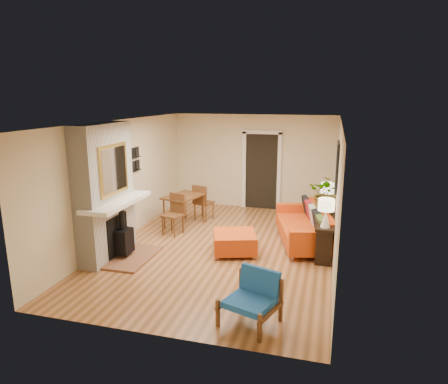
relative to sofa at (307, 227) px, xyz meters
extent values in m
plane|color=#B57545|center=(-1.69, -0.75, -0.37)|extent=(6.50, 6.50, 0.00)
plane|color=white|center=(-1.69, -0.75, 2.23)|extent=(6.50, 6.50, 0.00)
plane|color=beige|center=(-1.69, 2.50, 0.93)|extent=(4.50, 0.00, 4.50)
plane|color=beige|center=(-1.69, -4.00, 0.93)|extent=(4.50, 0.00, 4.50)
plane|color=beige|center=(-3.94, -0.75, 0.93)|extent=(0.00, 6.50, 6.50)
plane|color=beige|center=(0.56, -0.75, 0.93)|extent=(0.00, 6.50, 6.50)
cube|color=black|center=(-1.44, 2.47, 0.68)|extent=(0.88, 0.06, 2.10)
cube|color=white|center=(-1.93, 2.46, 0.68)|extent=(0.10, 0.08, 2.18)
cube|color=white|center=(-0.95, 2.46, 0.68)|extent=(0.10, 0.08, 2.18)
cube|color=white|center=(-1.44, 2.46, 1.76)|extent=(1.08, 0.08, 0.10)
cube|color=black|center=(0.53, -0.35, 1.38)|extent=(0.04, 0.85, 0.95)
cube|color=slate|center=(0.51, -0.35, 1.38)|extent=(0.01, 0.70, 0.80)
cube|color=black|center=(-3.90, -0.40, 1.05)|extent=(0.06, 0.95, 0.02)
cube|color=black|center=(-3.90, -0.40, 1.35)|extent=(0.06, 0.95, 0.02)
cube|color=white|center=(-3.73, -1.75, 1.49)|extent=(0.42, 1.50, 1.48)
cube|color=white|center=(-3.73, -1.75, 0.19)|extent=(0.42, 1.50, 1.12)
cube|color=white|center=(-3.48, -1.75, 0.75)|extent=(0.60, 1.68, 0.08)
cube|color=black|center=(-3.51, -1.75, 0.08)|extent=(0.03, 0.72, 0.78)
cube|color=brown|center=(-3.22, -1.75, -0.35)|extent=(0.75, 1.30, 0.04)
cube|color=black|center=(-3.40, -1.75, -0.03)|extent=(0.30, 0.36, 0.48)
cylinder|color=black|center=(-3.40, -1.75, 0.41)|extent=(0.10, 0.10, 0.40)
cube|color=gold|center=(-3.50, -1.75, 1.38)|extent=(0.04, 0.95, 0.95)
cube|color=silver|center=(-3.48, -1.75, 1.38)|extent=(0.01, 0.82, 0.82)
cylinder|color=silver|center=(-0.18, -1.02, -0.32)|extent=(0.05, 0.05, 0.10)
cylinder|color=silver|center=(0.50, -0.83, -0.32)|extent=(0.05, 0.05, 0.10)
cylinder|color=silver|center=(-0.66, 0.80, -0.32)|extent=(0.05, 0.05, 0.10)
cylinder|color=silver|center=(0.02, 0.98, -0.32)|extent=(0.05, 0.05, 0.10)
cube|color=red|center=(-0.08, -0.02, -0.11)|extent=(1.42, 2.28, 0.30)
cube|color=red|center=(0.26, 0.07, 0.21)|extent=(0.74, 2.10, 0.35)
cube|color=red|center=(0.17, -0.95, 0.14)|extent=(0.92, 0.41, 0.20)
cube|color=red|center=(-0.33, 0.92, 0.14)|extent=(0.92, 0.41, 0.20)
cube|color=#435524|center=(0.33, -0.74, 0.26)|extent=(0.30, 0.44, 0.42)
cube|color=black|center=(0.23, -0.35, 0.26)|extent=(0.30, 0.44, 0.42)
cube|color=#B2B2AC|center=(0.12, 0.04, 0.26)|extent=(0.30, 0.44, 0.42)
cube|color=maroon|center=(0.03, 0.38, 0.26)|extent=(0.30, 0.44, 0.42)
cube|color=black|center=(-0.07, 0.77, 0.26)|extent=(0.30, 0.44, 0.42)
cylinder|color=silver|center=(-1.57, -1.38, -0.33)|extent=(0.05, 0.05, 0.07)
cylinder|color=silver|center=(-0.93, -1.17, -0.33)|extent=(0.05, 0.05, 0.07)
cylinder|color=silver|center=(-1.78, -0.74, -0.33)|extent=(0.05, 0.05, 0.07)
cylinder|color=silver|center=(-1.14, -0.53, -0.33)|extent=(0.05, 0.05, 0.07)
cube|color=red|center=(-1.36, -0.96, -0.12)|extent=(1.05, 1.05, 0.35)
cube|color=brown|center=(-0.85, -3.30, -0.09)|extent=(0.26, 0.66, 0.05)
cube|color=brown|center=(-0.95, -3.58, -0.17)|extent=(0.06, 0.06, 0.40)
cube|color=brown|center=(-0.75, -3.01, -0.05)|extent=(0.06, 0.06, 0.64)
cube|color=brown|center=(-0.23, -3.51, -0.09)|extent=(0.26, 0.66, 0.05)
cube|color=brown|center=(-0.33, -3.80, -0.17)|extent=(0.06, 0.06, 0.40)
cube|color=brown|center=(-0.13, -3.23, -0.05)|extent=(0.06, 0.06, 0.64)
cube|color=blue|center=(-0.54, -3.40, -0.04)|extent=(0.75, 0.73, 0.09)
cube|color=blue|center=(-0.45, -3.15, 0.18)|extent=(0.62, 0.34, 0.37)
cube|color=brown|center=(-2.96, 0.43, 0.37)|extent=(0.93, 1.14, 0.04)
cylinder|color=brown|center=(-3.34, 0.09, -0.01)|extent=(0.05, 0.05, 0.72)
cylinder|color=brown|center=(-2.80, -0.06, -0.01)|extent=(0.05, 0.05, 0.72)
cylinder|color=brown|center=(-3.12, 0.91, -0.01)|extent=(0.05, 0.05, 0.72)
cylinder|color=brown|center=(-2.58, 0.77, -0.01)|extent=(0.05, 0.05, 0.72)
cube|color=brown|center=(-2.99, -0.24, 0.08)|extent=(0.51, 0.51, 0.04)
cube|color=brown|center=(-2.93, -0.05, 0.33)|extent=(0.41, 0.15, 0.46)
cylinder|color=brown|center=(-3.19, -0.36, -0.15)|extent=(0.04, 0.04, 0.44)
cylinder|color=brown|center=(-2.87, -0.44, -0.15)|extent=(0.04, 0.04, 0.44)
cylinder|color=brown|center=(-3.10, -0.03, -0.15)|extent=(0.04, 0.04, 0.44)
cylinder|color=brown|center=(-2.78, -0.12, -0.15)|extent=(0.04, 0.04, 0.44)
cube|color=brown|center=(-2.65, 1.01, 0.08)|extent=(0.51, 0.51, 0.04)
cube|color=brown|center=(-2.70, 0.82, 0.33)|extent=(0.41, 0.15, 0.46)
cylinder|color=brown|center=(-2.85, 0.89, -0.15)|extent=(0.04, 0.04, 0.44)
cylinder|color=brown|center=(-2.53, 0.80, -0.15)|extent=(0.04, 0.04, 0.44)
cylinder|color=brown|center=(-2.77, 1.22, -0.15)|extent=(0.04, 0.04, 0.44)
cylinder|color=brown|center=(-2.44, 1.13, -0.15)|extent=(0.04, 0.04, 0.44)
cube|color=black|center=(0.38, -0.29, 0.33)|extent=(0.34, 1.85, 0.05)
cube|color=black|center=(0.38, -1.14, -0.03)|extent=(0.30, 0.04, 0.68)
cube|color=black|center=(0.38, 0.56, -0.03)|extent=(0.30, 0.04, 0.68)
cone|color=white|center=(0.38, -1.03, 0.51)|extent=(0.18, 0.18, 0.30)
cylinder|color=white|center=(0.38, -1.03, 0.69)|extent=(0.03, 0.03, 0.06)
cylinder|color=#FFEABF|center=(0.38, -1.03, 0.79)|extent=(0.30, 0.30, 0.22)
cone|color=white|center=(0.38, 0.38, 0.51)|extent=(0.18, 0.18, 0.30)
cylinder|color=white|center=(0.38, 0.38, 0.69)|extent=(0.03, 0.03, 0.06)
cylinder|color=#FFEABF|center=(0.38, 0.38, 0.79)|extent=(0.30, 0.30, 0.22)
imported|color=#1E5919|center=(0.37, -0.04, 0.76)|extent=(0.74, 0.65, 0.80)
camera|label=1|loc=(0.43, -8.29, 2.73)|focal=32.00mm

